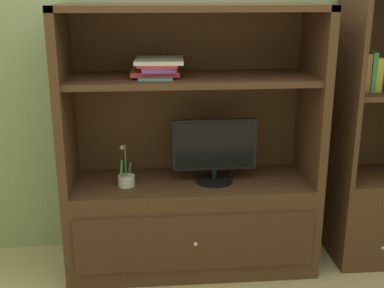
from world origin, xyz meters
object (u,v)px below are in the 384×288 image
object	(u,v)px
media_console	(191,190)
bookshelf_tall	(373,175)
potted_plant	(126,179)
tv_monitor	(215,150)
magazine_stack	(157,67)
upright_book_row	(371,73)

from	to	relation	value
media_console	bookshelf_tall	size ratio (longest dim) A/B	0.93
potted_plant	bookshelf_tall	bearing A→B (deg)	2.42
bookshelf_tall	media_console	bearing A→B (deg)	-179.89
tv_monitor	magazine_stack	world-z (taller)	magazine_stack
media_console	magazine_stack	size ratio (longest dim) A/B	5.01
tv_monitor	bookshelf_tall	world-z (taller)	bookshelf_tall
magazine_stack	upright_book_row	world-z (taller)	upright_book_row
potted_plant	bookshelf_tall	xyz separation A→B (m)	(1.57, 0.07, -0.05)
potted_plant	magazine_stack	bearing A→B (deg)	15.55
magazine_stack	bookshelf_tall	size ratio (longest dim) A/B	0.18
media_console	bookshelf_tall	bearing A→B (deg)	0.11
tv_monitor	potted_plant	size ratio (longest dim) A/B	1.97
tv_monitor	potted_plant	distance (m)	0.56
tv_monitor	upright_book_row	world-z (taller)	upright_book_row
magazine_stack	media_console	bearing A→B (deg)	2.34
tv_monitor	potted_plant	xyz separation A→B (m)	(-0.53, -0.02, -0.16)
potted_plant	tv_monitor	bearing A→B (deg)	2.40
magazine_stack	upright_book_row	distance (m)	1.27
upright_book_row	magazine_stack	bearing A→B (deg)	179.95
bookshelf_tall	upright_book_row	bearing A→B (deg)	-173.14
media_console	upright_book_row	bearing A→B (deg)	-0.48
media_console	magazine_stack	xyz separation A→B (m)	(-0.20, -0.01, 0.77)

